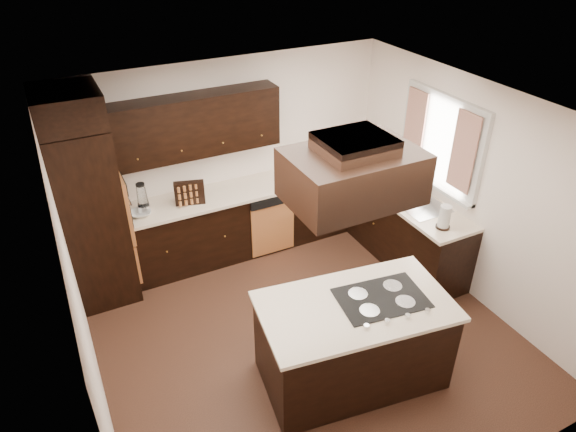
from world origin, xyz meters
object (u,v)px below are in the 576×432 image
at_px(range_hood, 352,176).
at_px(spice_rack, 190,193).
at_px(oven_column, 92,216).
at_px(island, 352,343).

distance_m(range_hood, spice_rack, 2.63).
xyz_separation_m(oven_column, spice_rack, (1.12, 0.01, 0.01)).
relative_size(oven_column, range_hood, 2.02).
bearing_deg(range_hood, island, -79.40).
height_order(oven_column, range_hood, range_hood).
bearing_deg(oven_column, spice_rack, 0.66).
height_order(oven_column, island, oven_column).
bearing_deg(oven_column, island, -51.74).
bearing_deg(island, oven_column, 136.23).
distance_m(island, spice_rack, 2.63).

